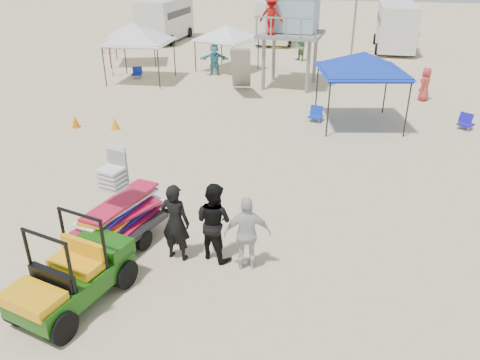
% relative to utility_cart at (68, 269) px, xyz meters
% --- Properties ---
extents(ground, '(140.00, 140.00, 0.00)m').
position_rel_utility_cart_xyz_m(ground, '(2.12, 0.88, -0.88)').
color(ground, beige).
rests_on(ground, ground).
extents(utility_cart, '(1.79, 2.70, 1.88)m').
position_rel_utility_cart_xyz_m(utility_cart, '(0.00, 0.00, 0.00)').
color(utility_cart, '#134A0B').
rests_on(utility_cart, ground).
extents(surf_trailer, '(1.77, 2.62, 2.27)m').
position_rel_utility_cart_xyz_m(surf_trailer, '(0.01, 2.33, 0.05)').
color(surf_trailer, black).
rests_on(surf_trailer, ground).
extents(man_left, '(0.75, 0.54, 1.94)m').
position_rel_utility_cart_xyz_m(man_left, '(1.52, 2.03, 0.09)').
color(man_left, black).
rests_on(man_left, ground).
extents(man_mid, '(1.15, 1.04, 1.93)m').
position_rel_utility_cart_xyz_m(man_mid, '(2.37, 2.28, 0.09)').
color(man_mid, black).
rests_on(man_mid, ground).
extents(man_right, '(1.14, 0.71, 1.81)m').
position_rel_utility_cart_xyz_m(man_right, '(3.22, 2.03, 0.03)').
color(man_right, silver).
rests_on(man_right, ground).
extents(lifeguard_tower, '(3.38, 3.38, 5.08)m').
position_rel_utility_cart_xyz_m(lifeguard_tower, '(1.86, 18.71, 2.91)').
color(lifeguard_tower, gray).
rests_on(lifeguard_tower, ground).
extents(canopy_blue, '(3.85, 3.85, 3.43)m').
position_rel_utility_cart_xyz_m(canopy_blue, '(5.60, 12.93, 2.00)').
color(canopy_blue, black).
rests_on(canopy_blue, ground).
extents(canopy_white_a, '(3.41, 3.41, 3.34)m').
position_rel_utility_cart_xyz_m(canopy_white_a, '(-6.32, 17.82, 1.91)').
color(canopy_white_a, black).
rests_on(canopy_white_a, ground).
extents(canopy_white_b, '(3.71, 3.71, 2.96)m').
position_rel_utility_cart_xyz_m(canopy_white_b, '(-8.64, 22.01, 1.53)').
color(canopy_white_b, black).
rests_on(canopy_white_b, ground).
extents(canopy_white_c, '(3.73, 3.73, 3.09)m').
position_rel_utility_cart_xyz_m(canopy_white_c, '(-2.24, 21.33, 1.67)').
color(canopy_white_c, black).
rests_on(canopy_white_c, ground).
extents(umbrella_a, '(2.07, 2.10, 1.71)m').
position_rel_utility_cart_xyz_m(umbrella_a, '(-8.45, 18.38, -0.02)').
color(umbrella_a, red).
rests_on(umbrella_a, ground).
extents(umbrella_b, '(2.63, 2.65, 1.79)m').
position_rel_utility_cart_xyz_m(umbrella_b, '(0.80, 21.85, 0.02)').
color(umbrella_b, yellow).
rests_on(umbrella_b, ground).
extents(cone_near, '(0.34, 0.34, 0.50)m').
position_rel_utility_cart_xyz_m(cone_near, '(-4.08, 10.01, -0.63)').
color(cone_near, orange).
rests_on(cone_near, ground).
extents(cone_far, '(0.34, 0.34, 0.50)m').
position_rel_utility_cart_xyz_m(cone_far, '(-5.79, 9.84, -0.63)').
color(cone_far, orange).
rests_on(cone_far, ground).
extents(beach_chair_a, '(0.72, 0.81, 0.64)m').
position_rel_utility_cart_xyz_m(beach_chair_a, '(-6.88, 18.36, -0.57)').
color(beach_chair_a, '#0E259A').
rests_on(beach_chair_a, ground).
extents(beach_chair_b, '(0.64, 0.70, 0.64)m').
position_rel_utility_cart_xyz_m(beach_chair_b, '(3.88, 12.97, -0.57)').
color(beach_chair_b, '#1035B6').
rests_on(beach_chair_b, ground).
extents(beach_chair_c, '(0.73, 0.83, 0.64)m').
position_rel_utility_cart_xyz_m(beach_chair_c, '(9.98, 13.37, -0.57)').
color(beach_chair_c, '#1B11B8').
rests_on(beach_chair_c, ground).
extents(rv_far_left, '(2.64, 6.80, 3.25)m').
position_rel_utility_cart_xyz_m(rv_far_left, '(-9.88, 30.88, 0.92)').
color(rv_far_left, silver).
rests_on(rv_far_left, ground).
extents(rv_mid_left, '(2.65, 6.50, 3.25)m').
position_rel_utility_cart_xyz_m(rv_mid_left, '(-0.88, 32.38, 0.92)').
color(rv_mid_left, silver).
rests_on(rv_mid_left, ground).
extents(rv_mid_right, '(2.64, 7.00, 3.25)m').
position_rel_utility_cart_xyz_m(rv_mid_right, '(8.12, 30.88, 0.92)').
color(rv_mid_right, silver).
rests_on(rv_mid_right, ground).
extents(distant_beachgoers, '(13.62, 14.47, 1.82)m').
position_rel_utility_cart_xyz_m(distant_beachgoers, '(2.02, 22.42, 0.01)').
color(distant_beachgoers, tan).
rests_on(distant_beachgoers, ground).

